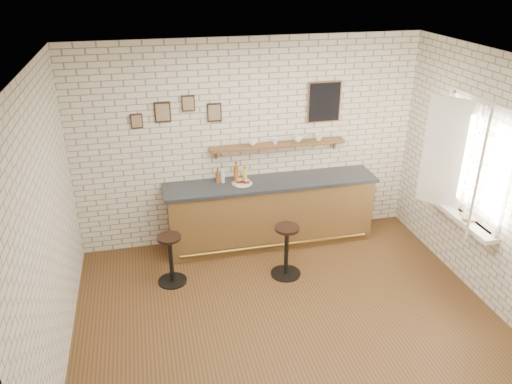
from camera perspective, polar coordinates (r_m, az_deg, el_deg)
ground at (r=6.26m, az=3.42°, el=-13.72°), size 5.00×5.00×0.00m
bar_counter at (r=7.41m, az=1.70°, el=-2.31°), size 3.10×0.65×1.01m
sandwich_plate at (r=7.11m, az=-1.60°, el=1.00°), size 0.28×0.28×0.01m
ciabatta_sandwich at (r=7.09m, az=-1.53°, el=1.30°), size 0.23×0.17×0.07m
potato_chips at (r=7.10m, az=-1.77°, el=1.03°), size 0.25×0.19×0.00m
bitters_bottle_brown at (r=7.13m, az=-4.38°, el=1.72°), size 0.07×0.07×0.21m
bitters_bottle_white at (r=7.13m, az=-3.86°, el=1.85°), size 0.06×0.06×0.24m
bitters_bottle_amber at (r=7.16m, az=-2.29°, el=2.15°), size 0.07×0.07×0.29m
condiment_bottle_yellow at (r=7.19m, az=-1.29°, el=1.98°), size 0.06×0.06×0.20m
bar_stool_left at (r=6.67m, az=-9.72°, el=-7.42°), size 0.40×0.40×0.69m
bar_stool_right at (r=6.72m, az=3.50°, el=-6.56°), size 0.41×0.41×0.74m
wall_shelf at (r=7.24m, az=2.54°, el=5.39°), size 2.00×0.18×0.18m
shelf_cup_a at (r=7.13m, az=-0.40°, el=5.65°), size 0.13×0.13×0.09m
shelf_cup_b at (r=7.20m, az=2.19°, el=5.86°), size 0.13×0.13×0.09m
shelf_cup_c at (r=7.29m, az=4.80°, el=6.09°), size 0.16×0.16×0.10m
shelf_cup_d at (r=7.40m, az=7.20°, el=6.23°), size 0.15×0.15×0.10m
back_wall_decor at (r=7.10m, az=1.08°, el=9.81°), size 2.96×0.02×0.56m
window_sill at (r=6.97m, az=22.21°, el=-2.58°), size 0.20×1.35×0.06m
casement_window at (r=6.65m, az=22.94°, el=3.11°), size 0.40×1.30×1.56m
book_lower at (r=6.87m, az=22.57°, el=-2.67°), size 0.22×0.26×0.02m
book_upper at (r=6.87m, az=22.56°, el=-2.49°), size 0.26×0.27×0.02m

